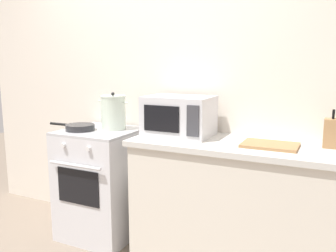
{
  "coord_description": "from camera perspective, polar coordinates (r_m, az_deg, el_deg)",
  "views": [
    {
      "loc": [
        1.41,
        -1.75,
        1.46
      ],
      "look_at": [
        0.28,
        0.6,
        1.0
      ],
      "focal_mm": 37.72,
      "sensor_mm": 36.0,
      "label": 1
    }
  ],
  "objects": [
    {
      "name": "back_wall",
      "position": [
        2.94,
        3.53,
        5.91
      ],
      "size": [
        4.4,
        0.1,
        2.5
      ],
      "primitive_type": "cube",
      "color": "silver",
      "rests_on": "ground_plane"
    },
    {
      "name": "lower_cabinet_right",
      "position": [
        2.63,
        12.84,
        -13.09
      ],
      "size": [
        1.64,
        0.56,
        0.88
      ],
      "primitive_type": "cube",
      "color": "beige",
      "rests_on": "ground_plane"
    },
    {
      "name": "countertop_right",
      "position": [
        2.49,
        13.25,
        -3.29
      ],
      "size": [
        1.7,
        0.6,
        0.04
      ],
      "primitive_type": "cube",
      "color": "beige",
      "rests_on": "lower_cabinet_right"
    },
    {
      "name": "stove",
      "position": [
        3.1,
        -10.66,
        -8.98
      ],
      "size": [
        0.6,
        0.64,
        0.92
      ],
      "color": "silver",
      "rests_on": "ground_plane"
    },
    {
      "name": "stock_pot",
      "position": [
        2.96,
        -8.83,
        2.18
      ],
      "size": [
        0.29,
        0.21,
        0.31
      ],
      "color": "silver",
      "rests_on": "stove"
    },
    {
      "name": "frying_pan",
      "position": [
        2.99,
        -14.11,
        -0.19
      ],
      "size": [
        0.44,
        0.24,
        0.05
      ],
      "color": "#28282B",
      "rests_on": "stove"
    },
    {
      "name": "microwave",
      "position": [
        2.68,
        1.79,
        1.64
      ],
      "size": [
        0.5,
        0.37,
        0.3
      ],
      "color": "silver",
      "rests_on": "countertop_right"
    },
    {
      "name": "cutting_board",
      "position": [
        2.44,
        16.16,
        -2.97
      ],
      "size": [
        0.36,
        0.26,
        0.02
      ],
      "primitive_type": "cube",
      "color": "#997047",
      "rests_on": "countertop_right"
    },
    {
      "name": "knife_block",
      "position": [
        2.53,
        25.29,
        -1.07
      ],
      "size": [
        0.13,
        0.1,
        0.27
      ],
      "color": "#997047",
      "rests_on": "countertop_right"
    }
  ]
}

